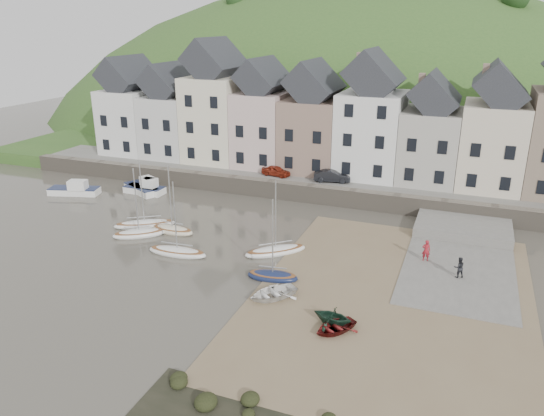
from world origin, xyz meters
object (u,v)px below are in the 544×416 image
at_px(sailboat_0, 145,224).
at_px(rowboat_green, 332,316).
at_px(rowboat_red, 335,327).
at_px(person_red, 426,250).
at_px(car_right, 332,176).
at_px(rowboat_white, 273,293).
at_px(car_left, 276,171).
at_px(person_dark, 459,267).

relative_size(sailboat_0, rowboat_green, 2.63).
bearing_deg(rowboat_red, person_red, 106.36).
bearing_deg(sailboat_0, car_right, 47.02).
height_order(rowboat_white, car_left, car_left).
height_order(rowboat_green, car_left, car_left).
bearing_deg(rowboat_green, car_right, -157.10).
height_order(rowboat_green, rowboat_red, rowboat_green).
bearing_deg(rowboat_white, rowboat_red, 13.46).
distance_m(rowboat_red, person_dark, 11.91).
relative_size(sailboat_0, car_right, 1.65).
height_order(rowboat_white, rowboat_green, rowboat_green).
height_order(sailboat_0, person_dark, sailboat_0).
bearing_deg(car_right, person_dark, -150.35).
distance_m(rowboat_green, rowboat_red, 0.77).
xyz_separation_m(sailboat_0, person_red, (24.50, 1.58, 0.72)).
bearing_deg(sailboat_0, car_left, 63.53).
distance_m(rowboat_red, car_right, 25.87).
bearing_deg(person_dark, rowboat_red, 32.81).
xyz_separation_m(person_red, person_dark, (2.50, -2.01, -0.07)).
distance_m(rowboat_white, car_left, 23.99).
distance_m(rowboat_red, person_red, 12.61).
distance_m(rowboat_green, person_dark, 11.57).
bearing_deg(rowboat_green, rowboat_red, 35.13).
height_order(sailboat_0, person_red, sailboat_0).
distance_m(sailboat_0, person_dark, 27.01).
bearing_deg(car_right, car_left, 77.75).
xyz_separation_m(rowboat_green, person_dark, (6.90, 9.29, 0.21)).
bearing_deg(person_dark, person_red, -62.37).
xyz_separation_m(rowboat_green, car_left, (-12.85, 24.26, 1.46)).
bearing_deg(car_left, rowboat_red, -141.22).
height_order(rowboat_red, car_right, car_right).
bearing_deg(person_red, car_right, -60.05).
distance_m(rowboat_white, person_dark, 13.74).
xyz_separation_m(person_dark, car_right, (-13.43, 14.98, 1.33)).
xyz_separation_m(sailboat_0, person_dark, (27.00, -0.42, 0.64)).
xyz_separation_m(rowboat_red, car_left, (-13.16, 24.88, 1.80)).
bearing_deg(car_left, car_right, -79.10).
bearing_deg(person_red, sailboat_0, -6.50).
height_order(sailboat_0, rowboat_red, sailboat_0).
distance_m(person_dark, car_right, 20.16).
distance_m(person_dark, car_left, 24.82).
distance_m(rowboat_white, rowboat_red, 5.49).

